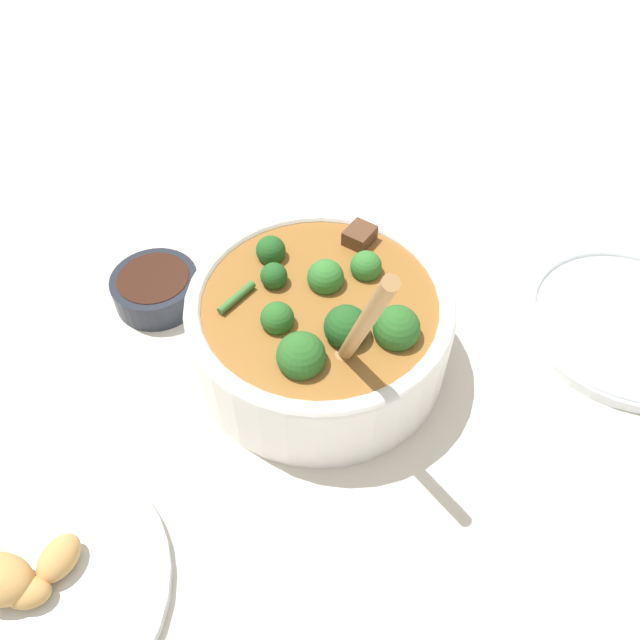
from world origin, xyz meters
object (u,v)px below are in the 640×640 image
(condiment_bowl, at_px, (156,287))
(empty_plate, at_px, (628,322))
(stew_bowl, at_px, (321,324))
(food_plate, at_px, (24,591))

(condiment_bowl, relative_size, empty_plate, 0.42)
(stew_bowl, relative_size, condiment_bowl, 2.70)
(stew_bowl, bearing_deg, food_plate, 148.03)
(condiment_bowl, xyz_separation_m, food_plate, (-0.31, -0.02, -0.01))
(condiment_bowl, relative_size, food_plate, 0.42)
(stew_bowl, distance_m, condiment_bowl, 0.19)
(condiment_bowl, distance_m, empty_plate, 0.49)
(stew_bowl, relative_size, empty_plate, 1.14)
(condiment_bowl, height_order, food_plate, food_plate)
(stew_bowl, bearing_deg, empty_plate, -70.06)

